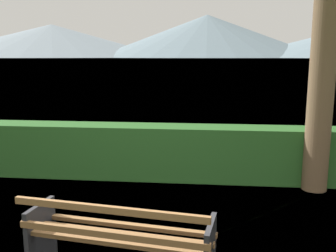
# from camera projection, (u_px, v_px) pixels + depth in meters

# --- Properties ---
(water_surface) EXTENTS (620.00, 620.00, 0.00)m
(water_surface) POSITION_uv_depth(u_px,v_px,m) (206.00, 59.00, 303.27)
(water_surface) COLOR slate
(water_surface) RESTS_ON ground_plane
(park_bench) EXTENTS (1.92, 0.83, 0.87)m
(park_bench) POSITION_uv_depth(u_px,v_px,m) (119.00, 238.00, 3.65)
(park_bench) COLOR olive
(park_bench) RESTS_ON ground_plane
(hedge_row) EXTENTS (13.04, 0.61, 0.96)m
(hedge_row) POSITION_uv_depth(u_px,v_px,m) (160.00, 152.00, 6.75)
(hedge_row) COLOR #285B23
(hedge_row) RESTS_ON ground_plane
(fishing_boat_near) EXTENTS (6.43, 2.59, 1.84)m
(fishing_boat_near) POSITION_uv_depth(u_px,v_px,m) (321.00, 59.00, 228.48)
(fishing_boat_near) COLOR gold
(fishing_boat_near) RESTS_ON water_surface
(distant_hills) EXTENTS (850.75, 418.20, 64.85)m
(distant_hills) POSITION_uv_depth(u_px,v_px,m) (186.00, 39.00, 578.86)
(distant_hills) COLOR gray
(distant_hills) RESTS_ON ground_plane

